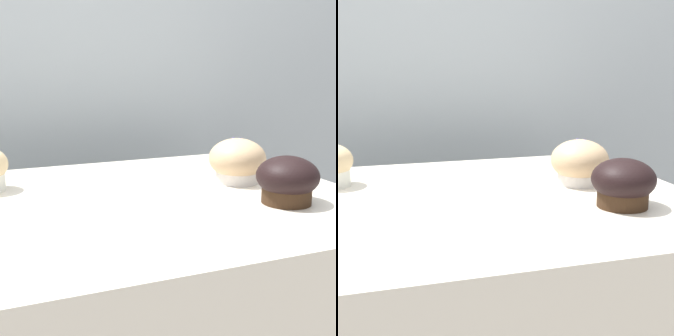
{
  "view_description": "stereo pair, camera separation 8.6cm",
  "coord_description": "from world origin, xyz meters",
  "views": [
    {
      "loc": [
        -0.15,
        -0.76,
        1.19
      ],
      "look_at": [
        0.17,
        0.02,
        1.0
      ],
      "focal_mm": 50.0,
      "sensor_mm": 36.0,
      "label": 1
    },
    {
      "loc": [
        -0.07,
        -0.79,
        1.19
      ],
      "look_at": [
        0.17,
        0.02,
        1.0
      ],
      "focal_mm": 50.0,
      "sensor_mm": 36.0,
      "label": 2
    }
  ],
  "objects": [
    {
      "name": "wall_back",
      "position": [
        0.0,
        0.6,
        0.9
      ],
      "size": [
        3.2,
        0.1,
        1.8
      ],
      "primitive_type": "cube",
      "color": "#A8B2B7",
      "rests_on": "ground"
    },
    {
      "name": "muffin_front_center",
      "position": [
        0.33,
        -0.13,
        0.99
      ],
      "size": [
        0.11,
        0.11,
        0.08
      ],
      "color": "#352213",
      "rests_on": "display_counter"
    },
    {
      "name": "muffin_back_right",
      "position": [
        0.32,
        0.03,
        1.0
      ],
      "size": [
        0.11,
        0.11,
        0.09
      ],
      "color": "silver",
      "rests_on": "display_counter"
    }
  ]
}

